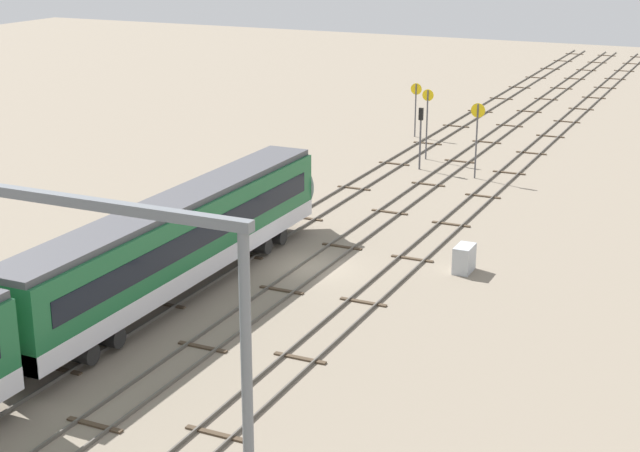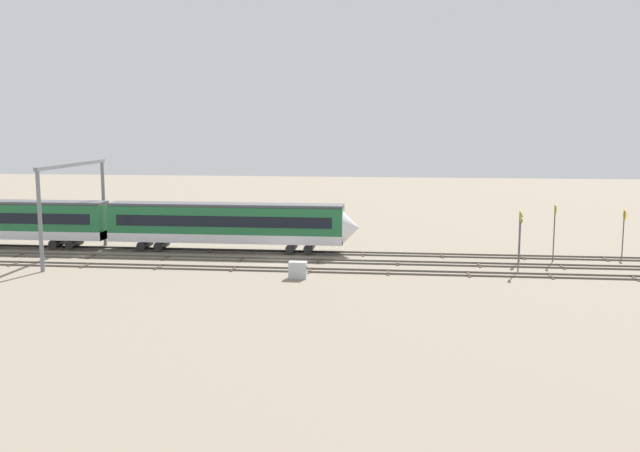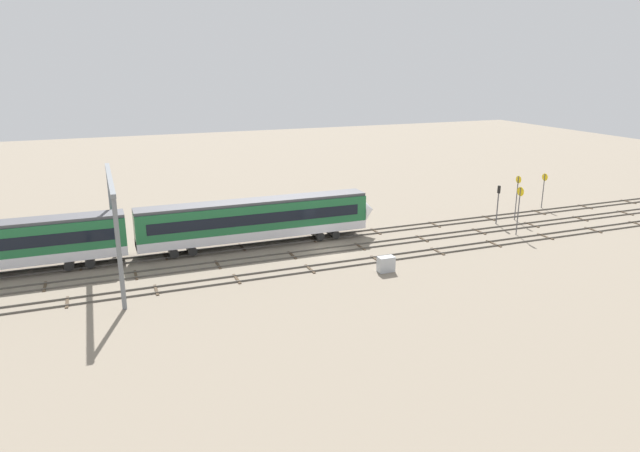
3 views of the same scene
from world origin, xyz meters
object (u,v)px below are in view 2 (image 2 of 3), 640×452
(speed_sign_near_foreground, at_px, (624,226))
(signal_light_trackside_departure, at_px, (520,230))
(speed_sign_far_trackside, at_px, (555,225))
(speed_sign_mid_trackside, at_px, (520,231))
(overhead_gantry, at_px, (74,190))
(relay_cabinet, at_px, (298,270))

(speed_sign_near_foreground, bearing_deg, signal_light_trackside_departure, -158.52)
(speed_sign_near_foreground, bearing_deg, speed_sign_far_trackside, -154.26)
(speed_sign_far_trackside, bearing_deg, speed_sign_mid_trackside, -128.24)
(overhead_gantry, distance_m, speed_sign_near_foreground, 53.84)
(speed_sign_near_foreground, height_order, speed_sign_mid_trackside, speed_sign_mid_trackside)
(speed_sign_mid_trackside, bearing_deg, overhead_gantry, 177.19)
(overhead_gantry, height_order, relay_cabinet, overhead_gantry)
(speed_sign_far_trackside, bearing_deg, relay_cabinet, -156.33)
(overhead_gantry, bearing_deg, speed_sign_near_foreground, 7.05)
(overhead_gantry, xyz_separation_m, speed_sign_mid_trackside, (41.94, -2.06, -3.00))
(speed_sign_far_trackside, relative_size, signal_light_trackside_departure, 1.18)
(speed_sign_near_foreground, height_order, speed_sign_far_trackside, speed_sign_far_trackside)
(signal_light_trackside_departure, bearing_deg, speed_sign_mid_trackside, -99.85)
(speed_sign_mid_trackside, height_order, speed_sign_far_trackside, speed_sign_far_trackside)
(overhead_gantry, height_order, speed_sign_near_foreground, overhead_gantry)
(speed_sign_far_trackside, bearing_deg, signal_light_trackside_departure, -169.10)
(overhead_gantry, xyz_separation_m, signal_light_trackside_departure, (42.72, 2.42, -3.58))
(speed_sign_near_foreground, height_order, signal_light_trackside_departure, signal_light_trackside_departure)
(relay_cabinet, bearing_deg, overhead_gantry, 162.84)
(speed_sign_mid_trackside, xyz_separation_m, relay_cabinet, (-19.05, -5.01, -2.89))
(speed_sign_far_trackside, xyz_separation_m, signal_light_trackside_departure, (-3.24, -0.62, -0.47))
(speed_sign_near_foreground, xyz_separation_m, signal_light_trackside_departure, (-10.60, -4.17, -0.03))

